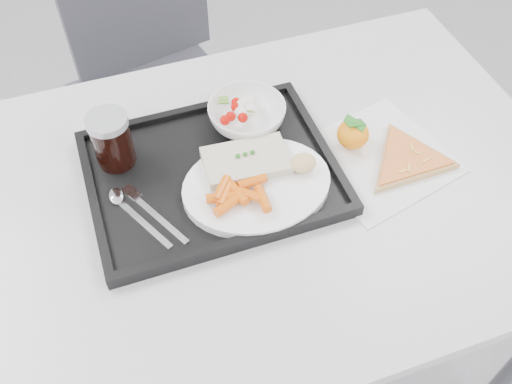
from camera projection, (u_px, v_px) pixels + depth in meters
table at (251, 210)px, 1.10m from camera, size 1.20×0.80×0.75m
chair at (152, 64)px, 1.61m from camera, size 0.50×0.50×0.93m
tray at (212, 174)px, 1.06m from camera, size 0.45×0.35×0.03m
dinner_plate at (257, 186)px, 1.02m from camera, size 0.27×0.27×0.02m
fish_fillet at (246, 161)px, 1.03m from camera, size 0.16×0.10×0.03m
bread_roll at (303, 163)px, 1.02m from camera, size 0.05×0.05×0.03m
salad_bowl at (247, 115)px, 1.11m from camera, size 0.15×0.15×0.05m
cola_glass at (112, 139)px, 1.03m from camera, size 0.08×0.08×0.11m
cutlery at (137, 209)px, 1.00m from camera, size 0.12×0.16×0.01m
napkin at (378, 158)px, 1.09m from camera, size 0.30×0.29×0.00m
tangerine at (353, 134)px, 1.09m from camera, size 0.08×0.08×0.07m
pizza_slice at (408, 160)px, 1.08m from camera, size 0.29×0.29×0.02m
carrot_pile at (237, 194)px, 0.98m from camera, size 0.12×0.10×0.02m
salad_contents at (242, 108)px, 1.11m from camera, size 0.09×0.08×0.02m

